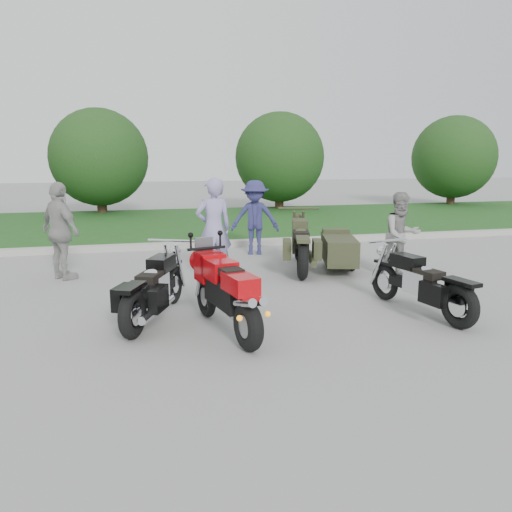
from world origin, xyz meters
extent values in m
plane|color=gray|center=(0.00, 0.00, 0.00)|extent=(80.00, 80.00, 0.00)
cube|color=#AAA8A0|center=(0.00, 6.00, 0.07)|extent=(60.00, 0.30, 0.15)
cube|color=#2D6322|center=(0.00, 10.15, 0.07)|extent=(60.00, 8.00, 0.14)
cylinder|color=#3F2B1C|center=(-3.00, 13.50, 0.60)|extent=(0.36, 0.36, 1.20)
sphere|color=#1A3914|center=(-3.00, 13.50, 2.20)|extent=(3.60, 3.60, 3.60)
cylinder|color=#3F2B1C|center=(4.00, 13.50, 0.60)|extent=(0.36, 0.36, 1.20)
sphere|color=#1A3914|center=(4.00, 13.50, 2.20)|extent=(3.60, 3.60, 3.60)
cylinder|color=#3F2B1C|center=(12.00, 13.50, 0.60)|extent=(0.36, 0.36, 1.20)
sphere|color=#1A3914|center=(12.00, 13.50, 2.20)|extent=(3.60, 3.60, 3.60)
torus|color=black|center=(-0.53, -0.86, 0.30)|extent=(0.31, 0.63, 0.61)
torus|color=black|center=(-0.83, 0.52, 0.29)|extent=(0.24, 0.60, 0.59)
cube|color=black|center=(-0.67, -0.22, 0.54)|extent=(0.45, 0.92, 0.34)
cube|color=#B0070C|center=(-0.72, 0.00, 0.80)|extent=(0.44, 0.60, 0.25)
cube|color=#B0070C|center=(-0.58, -0.65, 0.76)|extent=(0.40, 0.59, 0.22)
cube|color=black|center=(-0.64, -0.34, 0.84)|extent=(0.32, 0.39, 0.10)
cube|color=#B0070C|center=(-0.79, 0.36, 0.76)|extent=(0.41, 0.45, 0.39)
cylinder|color=silver|center=(-0.59, -0.93, 0.61)|extent=(0.20, 0.47, 0.21)
cylinder|color=silver|center=(-0.45, -0.90, 0.61)|extent=(0.20, 0.47, 0.21)
torus|color=black|center=(-1.84, -0.14, 0.32)|extent=(0.40, 0.65, 0.64)
torus|color=black|center=(-1.23, 1.29, 0.30)|extent=(0.34, 0.60, 0.60)
cube|color=black|center=(-1.53, 0.58, 0.40)|extent=(0.64, 1.12, 0.13)
cube|color=silver|center=(-1.53, 0.58, 0.47)|extent=(0.43, 0.50, 0.33)
cube|color=black|center=(-1.42, 0.84, 0.74)|extent=(0.45, 0.58, 0.21)
cube|color=black|center=(-1.59, 0.45, 0.64)|extent=(0.43, 0.54, 0.11)
cube|color=black|center=(-1.84, -0.14, 0.66)|extent=(0.40, 0.56, 0.06)
cylinder|color=silver|center=(-1.51, 0.21, 0.26)|extent=(0.50, 0.99, 0.09)
torus|color=black|center=(2.34, -0.76, 0.31)|extent=(0.28, 0.64, 0.62)
torus|color=black|center=(2.04, 0.71, 0.29)|extent=(0.22, 0.59, 0.58)
cube|color=black|center=(2.19, -0.03, 0.38)|extent=(0.42, 1.11, 0.13)
cube|color=silver|center=(2.19, -0.03, 0.46)|extent=(0.35, 0.46, 0.32)
cube|color=black|center=(2.14, 0.24, 0.71)|extent=(0.35, 0.54, 0.20)
cube|color=black|center=(2.22, -0.16, 0.62)|extent=(0.34, 0.50, 0.11)
cube|color=black|center=(2.34, -0.76, 0.64)|extent=(0.30, 0.53, 0.05)
cylinder|color=silver|center=(2.42, -0.31, 0.26)|extent=(0.29, 1.00, 0.09)
torus|color=black|center=(1.19, 2.24, 0.37)|extent=(0.38, 0.76, 0.74)
torus|color=black|center=(1.67, 3.97, 0.35)|extent=(0.31, 0.71, 0.70)
cube|color=black|center=(1.43, 3.11, 0.46)|extent=(0.58, 1.32, 0.15)
cube|color=#333720|center=(1.43, 3.11, 0.54)|extent=(0.45, 0.56, 0.38)
cube|color=#333720|center=(1.52, 3.42, 0.85)|extent=(0.45, 0.66, 0.24)
cube|color=black|center=(1.39, 2.95, 0.74)|extent=(0.44, 0.61, 0.13)
cube|color=#333720|center=(1.19, 2.24, 0.76)|extent=(0.39, 0.64, 0.07)
cylinder|color=#333720|center=(1.52, 2.69, 0.30)|extent=(0.43, 1.18, 0.11)
cube|color=#333720|center=(2.14, 2.80, 0.43)|extent=(0.96, 1.52, 0.49)
torus|color=black|center=(2.40, 2.73, 0.30)|extent=(0.29, 0.62, 0.61)
imported|color=#8E89BA|center=(-0.36, 2.81, 0.93)|extent=(0.72, 0.52, 1.86)
imported|color=gray|center=(3.08, 2.09, 0.80)|extent=(0.80, 0.64, 1.59)
imported|color=navy|center=(0.91, 4.87, 0.85)|extent=(1.24, 0.92, 1.71)
imported|color=#9B9A95|center=(-3.10, 3.33, 0.90)|extent=(1.00, 1.09, 1.80)
camera|label=1|loc=(-1.73, -6.26, 2.24)|focal=35.00mm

